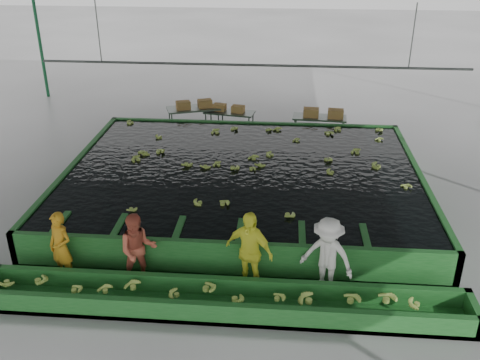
# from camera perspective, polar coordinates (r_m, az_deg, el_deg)

# --- Properties ---
(ground) EXTENTS (80.00, 80.00, 0.00)m
(ground) POSITION_cam_1_polar(r_m,az_deg,el_deg) (14.21, -0.17, -4.51)
(ground) COLOR gray
(ground) RESTS_ON ground
(shed_roof) EXTENTS (20.00, 22.00, 0.04)m
(shed_roof) POSITION_cam_1_polar(r_m,az_deg,el_deg) (12.47, -0.20, 15.77)
(shed_roof) COLOR gray
(shed_roof) RESTS_ON shed_posts
(shed_posts) EXTENTS (20.00, 22.00, 5.00)m
(shed_posts) POSITION_cam_1_polar(r_m,az_deg,el_deg) (13.14, -0.19, 4.97)
(shed_posts) COLOR #195932
(shed_posts) RESTS_ON ground
(flotation_tank) EXTENTS (10.00, 8.00, 0.90)m
(flotation_tank) POSITION_cam_1_polar(r_m,az_deg,el_deg) (15.32, 0.32, -0.24)
(flotation_tank) COLOR #206225
(flotation_tank) RESTS_ON ground
(tank_water) EXTENTS (9.70, 7.70, 0.00)m
(tank_water) POSITION_cam_1_polar(r_m,az_deg,el_deg) (15.15, 0.32, 1.12)
(tank_water) COLOR black
(tank_water) RESTS_ON flotation_tank
(sorting_trough) EXTENTS (10.00, 1.00, 0.50)m
(sorting_trough) POSITION_cam_1_polar(r_m,az_deg,el_deg) (11.10, -1.83, -12.71)
(sorting_trough) COLOR #206225
(sorting_trough) RESTS_ON ground
(cableway_rail) EXTENTS (0.08, 0.08, 14.00)m
(cableway_rail) POSITION_cam_1_polar(r_m,az_deg,el_deg) (17.76, 1.25, 12.16)
(cableway_rail) COLOR #59605B
(cableway_rail) RESTS_ON shed_roof
(rail_hanger_left) EXTENTS (0.04, 0.04, 2.00)m
(rail_hanger_left) POSITION_cam_1_polar(r_m,az_deg,el_deg) (18.55, -14.89, 15.08)
(rail_hanger_left) COLOR #59605B
(rail_hanger_left) RESTS_ON shed_roof
(rail_hanger_right) EXTENTS (0.04, 0.04, 2.00)m
(rail_hanger_right) POSITION_cam_1_polar(r_m,az_deg,el_deg) (17.96, 17.95, 14.39)
(rail_hanger_right) COLOR #59605B
(rail_hanger_right) RESTS_ON shed_roof
(worker_a) EXTENTS (0.71, 0.61, 1.64)m
(worker_a) POSITION_cam_1_polar(r_m,az_deg,el_deg) (12.30, -18.56, -6.79)
(worker_a) COLOR #C28619
(worker_a) RESTS_ON ground
(worker_b) EXTENTS (0.97, 0.85, 1.68)m
(worker_b) POSITION_cam_1_polar(r_m,az_deg,el_deg) (11.74, -10.83, -7.32)
(worker_b) COLOR #BE553D
(worker_b) RESTS_ON ground
(worker_c) EXTENTS (1.19, 0.87, 1.87)m
(worker_c) POSITION_cam_1_polar(r_m,az_deg,el_deg) (11.31, 0.96, -7.62)
(worker_c) COLOR #FAFF3B
(worker_c) RESTS_ON ground
(worker_d) EXTENTS (1.33, 1.08, 1.78)m
(worker_d) POSITION_cam_1_polar(r_m,az_deg,el_deg) (11.37, 9.26, -8.07)
(worker_d) COLOR silver
(worker_d) RESTS_ON ground
(packing_table_left) EXTENTS (2.27, 1.48, 0.96)m
(packing_table_left) POSITION_cam_1_polar(r_m,az_deg,el_deg) (20.35, -4.73, 6.45)
(packing_table_left) COLOR #59605B
(packing_table_left) RESTS_ON ground
(packing_table_mid) EXTENTS (1.93, 1.03, 0.84)m
(packing_table_mid) POSITION_cam_1_polar(r_m,az_deg,el_deg) (20.18, -1.13, 6.18)
(packing_table_mid) COLOR #59605B
(packing_table_mid) RESTS_ON ground
(packing_table_right) EXTENTS (1.97, 0.91, 0.87)m
(packing_table_right) POSITION_cam_1_polar(r_m,az_deg,el_deg) (19.74, 8.41, 5.50)
(packing_table_right) COLOR #59605B
(packing_table_right) RESTS_ON ground
(box_stack_left) EXTENTS (1.37, 0.79, 0.29)m
(box_stack_left) POSITION_cam_1_polar(r_m,az_deg,el_deg) (20.12, -4.90, 7.66)
(box_stack_left) COLOR olive
(box_stack_left) RESTS_ON packing_table_left
(box_stack_mid) EXTENTS (1.22, 0.58, 0.25)m
(box_stack_mid) POSITION_cam_1_polar(r_m,az_deg,el_deg) (20.06, -1.21, 7.33)
(box_stack_mid) COLOR olive
(box_stack_mid) RESTS_ON packing_table_mid
(box_stack_right) EXTENTS (1.44, 0.48, 0.31)m
(box_stack_right) POSITION_cam_1_polar(r_m,az_deg,el_deg) (19.57, 8.85, 6.65)
(box_stack_right) COLOR olive
(box_stack_right) RESTS_ON packing_table_right
(floating_bananas) EXTENTS (8.24, 5.62, 0.11)m
(floating_bananas) POSITION_cam_1_polar(r_m,az_deg,el_deg) (15.88, 0.55, 2.31)
(floating_bananas) COLOR #A1C04C
(floating_bananas) RESTS_ON tank_water
(trough_bananas) EXTENTS (9.67, 0.64, 0.13)m
(trough_bananas) POSITION_cam_1_polar(r_m,az_deg,el_deg) (11.01, -1.84, -12.10)
(trough_bananas) COLOR #A1C04C
(trough_bananas) RESTS_ON sorting_trough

